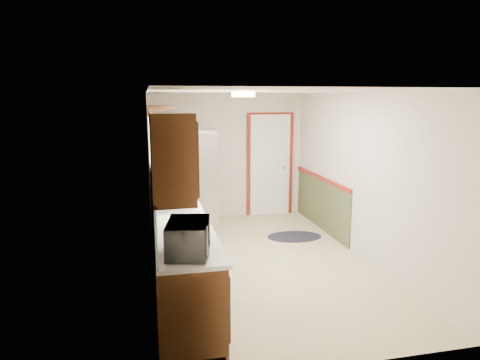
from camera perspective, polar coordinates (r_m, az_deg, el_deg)
name	(u,v)px	position (r m, az deg, el deg)	size (l,w,h in m)	color
room_shell	(261,180)	(5.92, 2.82, 0.01)	(3.20, 5.20, 2.52)	tan
kitchen_run	(173,218)	(5.54, -8.89, -5.04)	(0.63, 4.00, 2.20)	#3D200E
back_wall_trim	(280,173)	(8.34, 5.41, 0.98)	(1.12, 2.30, 2.08)	maroon
ceiling_fixture	(243,94)	(5.55, 0.44, 11.34)	(0.30, 0.30, 0.06)	#FFD88C
microwave	(188,234)	(3.86, -6.90, -7.18)	(0.54, 0.30, 0.37)	white
refrigerator	(194,180)	(7.54, -6.21, -0.04)	(0.76, 0.75, 1.79)	#B7B7BC
rug	(294,236)	(7.37, 7.26, -7.48)	(0.92, 0.60, 0.01)	black
cooktop	(170,184)	(6.98, -9.35, -0.55)	(0.50, 0.60, 0.02)	black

